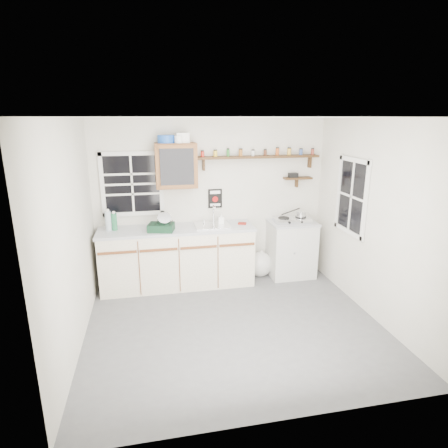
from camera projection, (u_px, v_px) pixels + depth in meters
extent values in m
cube|color=#505053|center=(234.00, 325.00, 4.70)|extent=(3.60, 3.20, 0.02)
cube|color=white|center=(236.00, 116.00, 4.01)|extent=(3.60, 3.20, 0.02)
cube|color=beige|center=(71.00, 238.00, 4.01)|extent=(0.02, 3.20, 2.50)
cube|color=beige|center=(375.00, 221.00, 4.70)|extent=(0.02, 3.20, 2.50)
cube|color=beige|center=(212.00, 200.00, 5.87)|extent=(3.60, 0.02, 2.50)
cube|color=beige|center=(282.00, 288.00, 2.84)|extent=(3.60, 0.02, 2.50)
cube|color=beige|center=(178.00, 258.00, 5.69)|extent=(2.27, 0.60, 0.88)
cube|color=#96989D|center=(177.00, 229.00, 5.57)|extent=(2.31, 0.62, 0.04)
cube|color=brown|center=(117.00, 253.00, 5.16)|extent=(0.53, 0.02, 0.03)
cube|color=brown|center=(159.00, 250.00, 5.27)|extent=(0.53, 0.02, 0.03)
cube|color=brown|center=(199.00, 247.00, 5.38)|extent=(0.53, 0.02, 0.03)
cube|color=brown|center=(237.00, 245.00, 5.49)|extent=(0.53, 0.02, 0.03)
cube|color=silver|center=(291.00, 249.00, 6.06)|extent=(0.70, 0.55, 0.88)
cube|color=#96989D|center=(292.00, 222.00, 5.94)|extent=(0.73, 0.57, 0.03)
cube|color=silver|center=(212.00, 226.00, 5.66)|extent=(0.52, 0.44, 0.03)
cylinder|color=silver|center=(213.00, 214.00, 5.79)|extent=(0.02, 0.02, 0.28)
cylinder|color=silver|center=(214.00, 207.00, 5.69)|extent=(0.02, 0.14, 0.02)
cube|color=brown|center=(176.00, 166.00, 5.46)|extent=(0.60, 0.30, 0.65)
cube|color=black|center=(177.00, 167.00, 5.31)|extent=(0.48, 0.02, 0.52)
cylinder|color=#1B4EB1|center=(166.00, 139.00, 5.33)|extent=(0.24, 0.24, 0.11)
cube|color=white|center=(183.00, 138.00, 5.38)|extent=(0.18, 0.15, 0.14)
cylinder|color=white|center=(179.00, 139.00, 5.32)|extent=(0.12, 0.12, 0.10)
cube|color=#301F0D|center=(259.00, 157.00, 5.74)|extent=(1.91, 0.18, 0.04)
cube|color=#301F0D|center=(204.00, 164.00, 5.64)|extent=(0.03, 0.10, 0.18)
cube|color=#301F0D|center=(310.00, 162.00, 5.96)|extent=(0.03, 0.10, 0.18)
cylinder|color=red|center=(202.00, 154.00, 5.55)|extent=(0.05, 0.05, 0.08)
cylinder|color=black|center=(202.00, 151.00, 5.54)|extent=(0.05, 0.05, 0.02)
cylinder|color=gold|center=(215.00, 154.00, 5.59)|extent=(0.06, 0.06, 0.09)
cylinder|color=black|center=(215.00, 150.00, 5.58)|extent=(0.05, 0.05, 0.02)
cylinder|color=#267226|center=(228.00, 153.00, 5.62)|extent=(0.05, 0.05, 0.10)
cylinder|color=black|center=(228.00, 149.00, 5.61)|extent=(0.04, 0.04, 0.02)
cylinder|color=#99591E|center=(241.00, 153.00, 5.66)|extent=(0.06, 0.06, 0.10)
cylinder|color=black|center=(241.00, 149.00, 5.65)|extent=(0.05, 0.05, 0.02)
cylinder|color=silver|center=(253.00, 153.00, 5.70)|extent=(0.05, 0.05, 0.08)
cylinder|color=black|center=(253.00, 150.00, 5.69)|extent=(0.05, 0.05, 0.02)
cylinder|color=#4C2614|center=(265.00, 153.00, 5.74)|extent=(0.05, 0.05, 0.08)
cylinder|color=black|center=(265.00, 150.00, 5.72)|extent=(0.04, 0.04, 0.02)
cylinder|color=#B24C19|center=(277.00, 152.00, 5.77)|extent=(0.05, 0.05, 0.11)
cylinder|color=black|center=(277.00, 148.00, 5.76)|extent=(0.05, 0.05, 0.02)
cylinder|color=gold|center=(289.00, 152.00, 5.81)|extent=(0.06, 0.06, 0.10)
cylinder|color=black|center=(289.00, 148.00, 5.79)|extent=(0.05, 0.05, 0.02)
cylinder|color=#334C8C|center=(301.00, 152.00, 5.85)|extent=(0.05, 0.05, 0.09)
cylinder|color=black|center=(301.00, 149.00, 5.84)|extent=(0.05, 0.05, 0.02)
cylinder|color=maroon|center=(313.00, 152.00, 5.89)|extent=(0.05, 0.05, 0.09)
cylinder|color=black|center=(313.00, 149.00, 5.87)|extent=(0.04, 0.04, 0.02)
cube|color=#301F0D|center=(298.00, 178.00, 5.97)|extent=(0.45, 0.15, 0.03)
cube|color=#301F0D|center=(296.00, 183.00, 6.02)|extent=(0.03, 0.08, 0.14)
cube|color=black|center=(293.00, 175.00, 5.94)|extent=(0.14, 0.10, 0.07)
cube|color=black|center=(215.00, 198.00, 5.86)|extent=(0.22, 0.01, 0.30)
cube|color=white|center=(215.00, 192.00, 5.82)|extent=(0.16, 0.00, 0.05)
cylinder|color=#A50C0C|center=(215.00, 199.00, 5.85)|extent=(0.09, 0.01, 0.09)
cube|color=white|center=(215.00, 205.00, 5.88)|extent=(0.16, 0.00, 0.04)
cube|color=black|center=(132.00, 184.00, 5.54)|extent=(0.85, 0.02, 0.90)
cube|color=silver|center=(132.00, 184.00, 5.54)|extent=(0.93, 0.03, 0.98)
cube|color=black|center=(352.00, 196.00, 5.16)|extent=(0.02, 0.70, 1.00)
cube|color=silver|center=(352.00, 196.00, 5.16)|extent=(0.03, 0.78, 1.08)
cylinder|color=#A6B7C3|center=(108.00, 221.00, 5.38)|extent=(0.08, 0.08, 0.29)
cylinder|color=white|center=(107.00, 210.00, 5.34)|extent=(0.05, 0.05, 0.03)
cylinder|color=#236B43|center=(114.00, 222.00, 5.41)|extent=(0.08, 0.08, 0.25)
cylinder|color=white|center=(114.00, 212.00, 5.37)|extent=(0.04, 0.04, 0.03)
cube|color=black|center=(161.00, 227.00, 5.40)|extent=(0.41, 0.35, 0.11)
cylinder|color=silver|center=(164.00, 220.00, 5.38)|extent=(0.22, 0.25, 0.22)
imported|color=silver|center=(221.00, 219.00, 5.71)|extent=(0.10, 0.10, 0.19)
cube|color=maroon|center=(242.00, 223.00, 5.76)|extent=(0.15, 0.14, 0.02)
cube|color=silver|center=(292.00, 220.00, 5.91)|extent=(0.59, 0.35, 0.07)
cylinder|color=black|center=(284.00, 218.00, 5.87)|extent=(0.17, 0.17, 0.01)
cylinder|color=black|center=(301.00, 217.00, 5.92)|extent=(0.17, 0.17, 0.01)
cylinder|color=silver|center=(301.00, 214.00, 5.91)|extent=(0.15, 0.15, 0.09)
cylinder|color=black|center=(291.00, 211.00, 5.94)|extent=(0.25, 0.18, 0.15)
ellipsoid|color=silver|center=(260.00, 264.00, 6.11)|extent=(0.41, 0.37, 0.43)
cone|color=silver|center=(262.00, 253.00, 6.06)|extent=(0.12, 0.12, 0.12)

